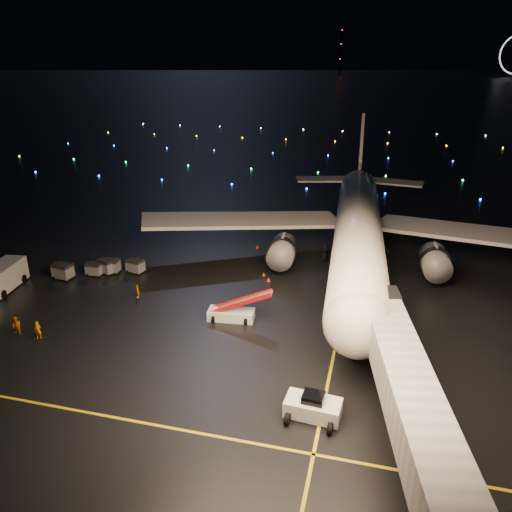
# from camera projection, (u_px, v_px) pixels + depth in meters

# --- Properties ---
(ground) EXTENTS (2000.00, 2000.00, 0.00)m
(ground) POSITION_uv_depth(u_px,v_px,m) (366.00, 99.00, 315.22)
(ground) COLOR black
(ground) RESTS_ON ground
(lane_centre) EXTENTS (0.25, 80.00, 0.02)m
(lane_centre) POSITION_uv_depth(u_px,v_px,m) (346.00, 295.00, 56.21)
(lane_centre) COLOR gold
(lane_centre) RESTS_ON ground
(lane_cross) EXTENTS (60.00, 0.25, 0.02)m
(lane_cross) POSITION_uv_depth(u_px,v_px,m) (90.00, 413.00, 37.67)
(lane_cross) COLOR gold
(lane_cross) RESTS_ON ground
(airliner) EXTENTS (60.86, 58.17, 16.30)m
(airliner) POSITION_uv_depth(u_px,v_px,m) (360.00, 198.00, 64.01)
(airliner) COLOR silver
(airliner) RESTS_ON ground
(pushback_tug) EXTENTS (4.28, 2.46, 1.97)m
(pushback_tug) POSITION_uv_depth(u_px,v_px,m) (313.00, 405.00, 37.02)
(pushback_tug) COLOR silver
(pushback_tug) RESTS_ON ground
(belt_loader) EXTENTS (7.03, 2.58, 3.33)m
(belt_loader) POSITION_uv_depth(u_px,v_px,m) (231.00, 305.00, 50.54)
(belt_loader) COLOR silver
(belt_loader) RESTS_ON ground
(service_truck) EXTENTS (3.74, 8.39, 2.98)m
(service_truck) POSITION_uv_depth(u_px,v_px,m) (3.00, 277.00, 57.32)
(service_truck) COLOR silver
(service_truck) RESTS_ON ground
(crew_a) EXTENTS (0.71, 0.54, 1.75)m
(crew_a) POSITION_uv_depth(u_px,v_px,m) (38.00, 330.00, 47.43)
(crew_a) COLOR #FC9705
(crew_a) RESTS_ON ground
(crew_b) EXTENTS (1.01, 0.86, 1.81)m
(crew_b) POSITION_uv_depth(u_px,v_px,m) (17.00, 326.00, 48.11)
(crew_b) COLOR #FC9705
(crew_b) RESTS_ON ground
(crew_c) EXTENTS (0.78, 0.98, 1.55)m
(crew_c) POSITION_uv_depth(u_px,v_px,m) (138.00, 291.00, 55.49)
(crew_c) COLOR #FC9705
(crew_c) RESTS_ON ground
(safety_cone_0) EXTENTS (0.49, 0.49, 0.50)m
(safety_cone_0) POSITION_uv_depth(u_px,v_px,m) (269.00, 279.00, 59.69)
(safety_cone_0) COLOR #E73E13
(safety_cone_0) RESTS_ON ground
(safety_cone_1) EXTENTS (0.59, 0.59, 0.52)m
(safety_cone_1) POSITION_uv_depth(u_px,v_px,m) (257.00, 246.00, 70.02)
(safety_cone_1) COLOR #E73E13
(safety_cone_1) RESTS_ON ground
(safety_cone_2) EXTENTS (0.47, 0.47, 0.45)m
(safety_cone_2) POSITION_uv_depth(u_px,v_px,m) (264.00, 274.00, 61.21)
(safety_cone_2) COLOR #E73E13
(safety_cone_2) RESTS_ON ground
(safety_cone_3) EXTENTS (0.42, 0.42, 0.45)m
(safety_cone_3) POSITION_uv_depth(u_px,v_px,m) (177.00, 231.00, 76.37)
(safety_cone_3) COLOR #E73E13
(safety_cone_3) RESTS_ON ground
(radio_mast) EXTENTS (1.80, 1.80, 64.00)m
(radio_mast) POSITION_uv_depth(u_px,v_px,m) (341.00, 51.00, 712.79)
(radio_mast) COLOR black
(radio_mast) RESTS_ON ground
(taxiway_lights) EXTENTS (164.00, 92.00, 0.36)m
(taxiway_lights) POSITION_uv_depth(u_px,v_px,m) (331.00, 151.00, 140.74)
(taxiway_lights) COLOR black
(taxiway_lights) RESTS_ON ground
(baggage_cart_0) EXTENTS (2.24, 1.78, 1.70)m
(baggage_cart_0) POSITION_uv_depth(u_px,v_px,m) (135.00, 266.00, 61.96)
(baggage_cart_0) COLOR slate
(baggage_cart_0) RESTS_ON ground
(baggage_cart_1) EXTENTS (2.13, 1.56, 1.74)m
(baggage_cart_1) POSITION_uv_depth(u_px,v_px,m) (111.00, 266.00, 61.98)
(baggage_cart_1) COLOR slate
(baggage_cart_1) RESTS_ON ground
(baggage_cart_2) EXTENTS (1.88, 1.34, 1.58)m
(baggage_cart_2) POSITION_uv_depth(u_px,v_px,m) (94.00, 269.00, 61.19)
(baggage_cart_2) COLOR slate
(baggage_cart_2) RESTS_ON ground
(baggage_cart_3) EXTENTS (2.51, 2.17, 1.79)m
(baggage_cart_3) POSITION_uv_depth(u_px,v_px,m) (107.00, 266.00, 61.77)
(baggage_cart_3) COLOR slate
(baggage_cart_3) RESTS_ON ground
(baggage_cart_4) EXTENTS (2.40, 1.82, 1.89)m
(baggage_cart_4) POSITION_uv_depth(u_px,v_px,m) (63.00, 271.00, 60.19)
(baggage_cart_4) COLOR slate
(baggage_cart_4) RESTS_ON ground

